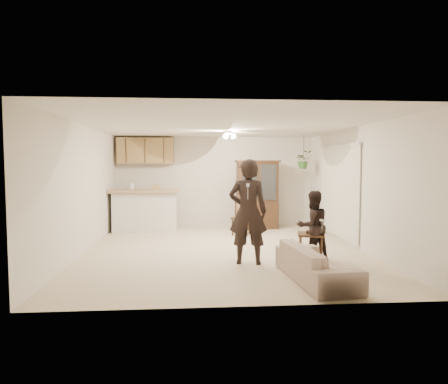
{
  "coord_description": "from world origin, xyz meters",
  "views": [
    {
      "loc": [
        -0.6,
        -7.98,
        1.74
      ],
      "look_at": [
        0.04,
        0.4,
        1.15
      ],
      "focal_mm": 32.0,
      "sensor_mm": 36.0,
      "label": 1
    }
  ],
  "objects": [
    {
      "name": "vertical_blinds",
      "position": [
        2.71,
        0.9,
        1.1
      ],
      "size": [
        0.06,
        2.3,
        2.1
      ],
      "primitive_type": null,
      "color": "silver",
      "rests_on": "wall_right"
    },
    {
      "name": "side_table",
      "position": [
        1.5,
        -1.02,
        0.26
      ],
      "size": [
        0.54,
        0.54,
        0.55
      ],
      "rotation": [
        0.0,
        0.0,
        -0.23
      ],
      "color": "#311A12",
      "rests_on": "floor"
    },
    {
      "name": "hanging_plant",
      "position": [
        2.3,
        2.4,
        1.85
      ],
      "size": [
        0.43,
        0.37,
        0.48
      ],
      "primitive_type": "imported",
      "color": "#295120",
      "rests_on": "ceiling"
    },
    {
      "name": "wall_left",
      "position": [
        -2.75,
        0.0,
        1.25
      ],
      "size": [
        0.02,
        6.5,
        2.5
      ],
      "primitive_type": "cube",
      "color": "silver",
      "rests_on": "ground"
    },
    {
      "name": "bar_top",
      "position": [
        -1.85,
        2.35,
        1.05
      ],
      "size": [
        1.75,
        0.7,
        0.08
      ],
      "primitive_type": "cube",
      "color": "tan",
      "rests_on": "breakfast_bar"
    },
    {
      "name": "controller_child",
      "position": [
        1.59,
        -1.34,
        0.78
      ],
      "size": [
        0.06,
        0.11,
        0.03
      ],
      "primitive_type": "cube",
      "rotation": [
        0.0,
        0.0,
        3.41
      ],
      "color": "silver",
      "rests_on": "child"
    },
    {
      "name": "controller_adult",
      "position": [
        0.27,
        -1.58,
        1.4
      ],
      "size": [
        0.07,
        0.16,
        0.05
      ],
      "primitive_type": "cube",
      "rotation": [
        0.0,
        0.0,
        3.0
      ],
      "color": "silver",
      "rests_on": "adult"
    },
    {
      "name": "chair_hutch_right",
      "position": [
        1.43,
        2.99,
        0.27
      ],
      "size": [
        0.43,
        0.43,
        0.98
      ],
      "rotation": [
        0.0,
        0.0,
        3.13
      ],
      "color": "#311A12",
      "rests_on": "floor"
    },
    {
      "name": "ceiling_fixture",
      "position": [
        0.2,
        1.2,
        2.4
      ],
      "size": [
        0.36,
        0.36,
        0.2
      ],
      "primitive_type": null,
      "color": "beige",
      "rests_on": "ceiling"
    },
    {
      "name": "upper_cabinets",
      "position": [
        -1.9,
        3.07,
        2.1
      ],
      "size": [
        1.5,
        0.34,
        0.7
      ],
      "primitive_type": "cube",
      "color": "brown",
      "rests_on": "wall_back"
    },
    {
      "name": "plant_cord",
      "position": [
        2.3,
        2.4,
        2.17
      ],
      "size": [
        0.01,
        0.01,
        0.65
      ],
      "primitive_type": "cylinder",
      "color": "black",
      "rests_on": "ceiling"
    },
    {
      "name": "ceiling",
      "position": [
        0.0,
        0.0,
        2.5
      ],
      "size": [
        5.5,
        6.5,
        0.02
      ],
      "primitive_type": "cube",
      "color": "silver",
      "rests_on": "wall_back"
    },
    {
      "name": "china_hutch",
      "position": [
        1.1,
        2.59,
        0.91
      ],
      "size": [
        1.2,
        0.56,
        1.84
      ],
      "rotation": [
        0.0,
        0.0,
        0.1
      ],
      "color": "#311A12",
      "rests_on": "floor"
    },
    {
      "name": "chair_hutch_left",
      "position": [
        0.56,
        1.69,
        0.27
      ],
      "size": [
        0.54,
        0.54,
        0.96
      ],
      "rotation": [
        0.0,
        0.0,
        -0.34
      ],
      "color": "#311A12",
      "rests_on": "floor"
    },
    {
      "name": "adult",
      "position": [
        0.34,
        -1.16,
        0.9
      ],
      "size": [
        0.71,
        0.52,
        1.8
      ],
      "primitive_type": "imported",
      "rotation": [
        0.0,
        0.0,
        3.0
      ],
      "color": "black",
      "rests_on": "floor"
    },
    {
      "name": "breakfast_bar",
      "position": [
        -1.85,
        2.35,
        0.5
      ],
      "size": [
        1.6,
        0.55,
        1.0
      ],
      "primitive_type": "cube",
      "color": "silver",
      "rests_on": "floor"
    },
    {
      "name": "child",
      "position": [
        1.52,
        -1.06,
        0.68
      ],
      "size": [
        0.77,
        0.67,
        1.35
      ],
      "primitive_type": "imported",
      "rotation": [
        0.0,
        0.0,
        3.41
      ],
      "color": "black",
      "rests_on": "floor"
    },
    {
      "name": "chair_bar",
      "position": [
        -2.44,
        2.59,
        0.3
      ],
      "size": [
        0.53,
        0.53,
        1.06
      ],
      "rotation": [
        0.0,
        0.0,
        -0.15
      ],
      "color": "#311A12",
      "rests_on": "floor"
    },
    {
      "name": "wall_right",
      "position": [
        2.75,
        0.0,
        1.25
      ],
      "size": [
        0.02,
        6.5,
        2.5
      ],
      "primitive_type": "cube",
      "color": "silver",
      "rests_on": "ground"
    },
    {
      "name": "wall_front",
      "position": [
        0.0,
        -3.25,
        1.25
      ],
      "size": [
        5.5,
        0.02,
        2.5
      ],
      "primitive_type": "cube",
      "color": "silver",
      "rests_on": "ground"
    },
    {
      "name": "floor",
      "position": [
        0.0,
        0.0,
        0.0
      ],
      "size": [
        6.5,
        6.5,
        0.0
      ],
      "primitive_type": "plane",
      "color": "beige",
      "rests_on": "ground"
    },
    {
      "name": "wall_back",
      "position": [
        0.0,
        3.25,
        1.25
      ],
      "size": [
        5.5,
        0.02,
        2.5
      ],
      "primitive_type": "cube",
      "color": "silver",
      "rests_on": "ground"
    },
    {
      "name": "sofa",
      "position": [
        1.21,
        -2.25,
        0.37
      ],
      "size": [
        0.91,
        1.93,
        0.73
      ],
      "primitive_type": "imported",
      "rotation": [
        0.0,
        0.0,
        1.67
      ],
      "color": "#C0B49E",
      "rests_on": "floor"
    }
  ]
}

